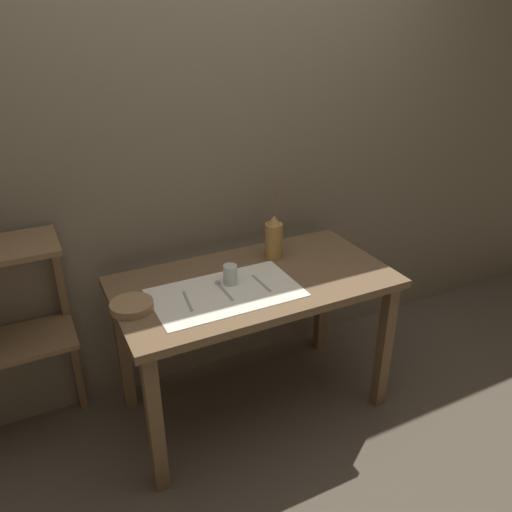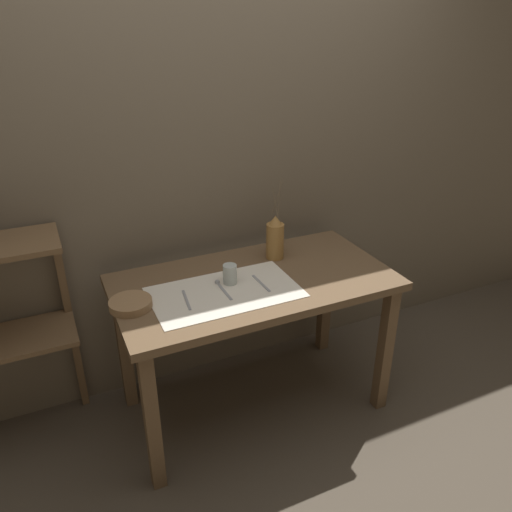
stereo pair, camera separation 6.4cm
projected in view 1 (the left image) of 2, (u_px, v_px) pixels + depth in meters
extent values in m
plane|color=brown|center=(254.00, 403.00, 2.74)|extent=(12.00, 12.00, 0.00)
cube|color=#6B5E4C|center=(215.00, 169.00, 2.58)|extent=(7.00, 0.06, 2.40)
cube|color=brown|center=(254.00, 282.00, 2.41)|extent=(1.34, 0.70, 0.04)
cube|color=brown|center=(155.00, 424.00, 2.10)|extent=(0.06, 0.06, 0.74)
cube|color=brown|center=(384.00, 347.00, 2.58)|extent=(0.06, 0.06, 0.74)
cube|color=brown|center=(123.00, 349.00, 2.57)|extent=(0.06, 0.06, 0.74)
cube|color=brown|center=(322.00, 296.00, 3.05)|extent=(0.06, 0.06, 0.74)
cube|color=brown|center=(11.00, 344.00, 2.25)|extent=(0.55, 0.31, 0.02)
cube|color=brown|center=(69.00, 324.00, 2.49)|extent=(0.04, 0.04, 1.06)
cube|color=silver|center=(226.00, 293.00, 2.28)|extent=(0.67, 0.39, 0.00)
cylinder|color=olive|center=(274.00, 241.00, 2.57)|extent=(0.09, 0.09, 0.19)
cone|color=olive|center=(274.00, 220.00, 2.52)|extent=(0.07, 0.07, 0.05)
cylinder|color=brown|center=(276.00, 196.00, 2.47)|extent=(0.04, 0.05, 0.19)
cylinder|color=brown|center=(278.00, 197.00, 2.47)|extent=(0.02, 0.01, 0.20)
cylinder|color=brown|center=(274.00, 202.00, 2.46)|extent=(0.03, 0.01, 0.15)
cylinder|color=#8E6B47|center=(132.00, 306.00, 2.14)|extent=(0.19, 0.19, 0.04)
cylinder|color=#B7C1BC|center=(230.00, 274.00, 2.33)|extent=(0.07, 0.07, 0.09)
cube|color=#939399|center=(188.00, 301.00, 2.20)|extent=(0.03, 0.17, 0.00)
cube|color=#939399|center=(225.00, 291.00, 2.28)|extent=(0.01, 0.17, 0.00)
sphere|color=#939399|center=(218.00, 283.00, 2.35)|extent=(0.02, 0.02, 0.02)
cube|color=#939399|center=(261.00, 283.00, 2.35)|extent=(0.02, 0.17, 0.00)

